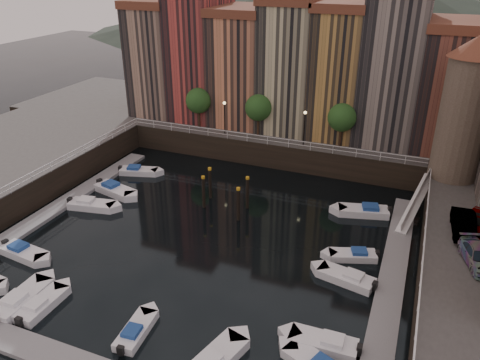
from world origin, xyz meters
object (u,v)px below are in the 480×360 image
at_px(car_a, 478,223).
at_px(car_b, 463,225).
at_px(boat_left_2, 91,205).
at_px(car_c, 478,257).
at_px(corner_tower, 466,107).
at_px(gangway, 416,201).
at_px(mooring_pilings, 225,193).
at_px(boat_left_1, 23,252).

height_order(car_a, car_b, car_b).
xyz_separation_m(boat_left_2, car_c, (34.75, -0.74, 3.27)).
distance_m(boat_left_2, car_a, 35.37).
relative_size(corner_tower, car_b, 2.98).
height_order(car_a, car_c, car_a).
relative_size(car_b, car_c, 1.03).
distance_m(car_b, car_c, 4.26).
distance_m(gangway, car_b, 7.86).
distance_m(mooring_pilings, boat_left_1, 18.80).
bearing_deg(boat_left_2, corner_tower, 12.93).
bearing_deg(mooring_pilings, car_b, -4.48).
relative_size(gangway, car_b, 1.80).
bearing_deg(car_b, corner_tower, 89.96).
relative_size(gangway, mooring_pilings, 1.73).
relative_size(gangway, boat_left_2, 1.65).
height_order(mooring_pilings, boat_left_1, mooring_pilings).
xyz_separation_m(gangway, boat_left_2, (-30.19, -10.13, -1.54)).
height_order(boat_left_1, boat_left_2, boat_left_2).
height_order(boat_left_2, car_c, car_c).
bearing_deg(boat_left_1, corner_tower, 41.82).
bearing_deg(gangway, car_a, -51.12).
bearing_deg(mooring_pilings, car_c, -14.66).
xyz_separation_m(boat_left_1, boat_left_2, (-0.03, 8.97, 0.02)).
relative_size(mooring_pilings, car_c, 1.07).
height_order(boat_left_1, car_b, car_b).
distance_m(car_a, car_c, 4.97).
height_order(corner_tower, boat_left_1, corner_tower).
relative_size(boat_left_1, car_c, 1.07).
relative_size(gangway, car_c, 1.85).
distance_m(corner_tower, car_b, 12.95).
distance_m(gangway, car_a, 7.80).
height_order(corner_tower, car_c, corner_tower).
bearing_deg(mooring_pilings, boat_left_2, -157.73).
bearing_deg(gangway, mooring_pilings, -164.16).
distance_m(mooring_pilings, boat_left_2, 13.50).
xyz_separation_m(car_b, car_c, (0.90, -4.16, -0.11)).
distance_m(car_a, car_b, 1.37).
xyz_separation_m(gangway, mooring_pilings, (-17.75, -5.04, -0.27)).
distance_m(corner_tower, car_c, 16.79).
relative_size(boat_left_1, car_a, 1.09).
bearing_deg(car_b, boat_left_2, -178.11).
bearing_deg(car_b, car_c, -81.61).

